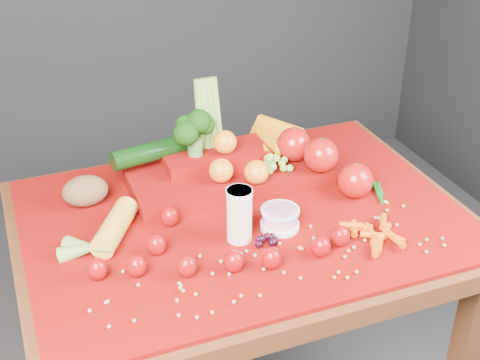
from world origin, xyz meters
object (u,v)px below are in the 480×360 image
object	(u,v)px
milk_glass	(239,213)
table	(243,250)
produce_mound	(243,162)
yogurt_bowl	(280,218)

from	to	relation	value
milk_glass	table	bearing A→B (deg)	63.93
table	produce_mound	bearing A→B (deg)	68.66
table	milk_glass	size ratio (longest dim) A/B	8.28
milk_glass	produce_mound	size ratio (longest dim) A/B	0.21
table	produce_mound	size ratio (longest dim) A/B	1.77
table	yogurt_bowl	bearing A→B (deg)	-53.81
produce_mound	milk_glass	bearing A→B (deg)	-113.20
milk_glass	yogurt_bowl	world-z (taller)	milk_glass
table	milk_glass	world-z (taller)	milk_glass
produce_mound	yogurt_bowl	bearing A→B (deg)	-89.20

